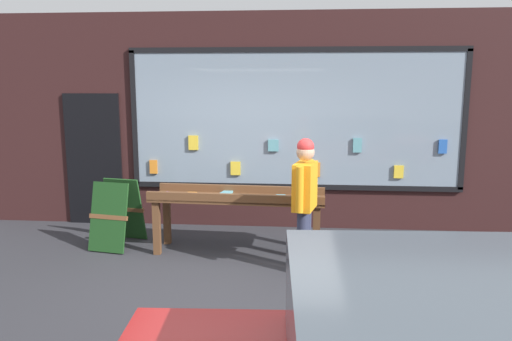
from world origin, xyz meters
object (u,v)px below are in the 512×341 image
display_table_main (238,203)px  small_dog (344,257)px  sandwich_board_sign (117,213)px  person_browsing (305,196)px

display_table_main → small_dog: bearing=-29.6°
display_table_main → sandwich_board_sign: 1.73m
display_table_main → sandwich_board_sign: size_ratio=2.53×
person_browsing → sandwich_board_sign: bearing=86.3°
small_dog → sandwich_board_sign: sandwich_board_sign is taller
person_browsing → small_dog: bearing=-93.3°
display_table_main → small_dog: size_ratio=4.23×
person_browsing → small_dog: 0.85m
person_browsing → small_dog: size_ratio=2.96×
small_dog → sandwich_board_sign: (-3.07, 0.90, 0.22)m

